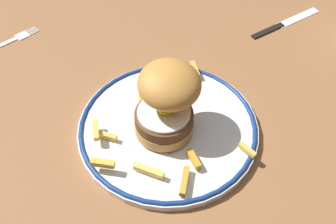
{
  "coord_description": "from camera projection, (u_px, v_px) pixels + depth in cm",
  "views": [
    {
      "loc": [
        4.76,
        -37.55,
        51.74
      ],
      "look_at": [
        3.06,
        3.54,
        4.6
      ],
      "focal_mm": 43.53,
      "sensor_mm": 36.0,
      "label": 1
    }
  ],
  "objects": [
    {
      "name": "fries_pile",
      "position": [
        156.0,
        139.0,
        0.62
      ],
      "size": [
        25.26,
        27.35,
        1.86
      ],
      "color": "gold",
      "rests_on": "dinner_plate"
    },
    {
      "name": "fork",
      "position": [
        7.0,
        42.0,
        0.8
      ],
      "size": [
        11.43,
        10.87,
        0.36
      ],
      "color": "silver",
      "rests_on": "ground_plane"
    },
    {
      "name": "dinner_plate",
      "position": [
        168.0,
        127.0,
        0.65
      ],
      "size": [
        28.94,
        28.94,
        1.6
      ],
      "color": "silver",
      "rests_on": "ground_plane"
    },
    {
      "name": "knife",
      "position": [
        281.0,
        25.0,
        0.84
      ],
      "size": [
        15.59,
        11.57,
        0.7
      ],
      "color": "black",
      "rests_on": "ground_plane"
    },
    {
      "name": "ground_plane",
      "position": [
        148.0,
        155.0,
        0.65
      ],
      "size": [
        126.12,
        95.2,
        4.0
      ],
      "primitive_type": "cube",
      "color": "brown"
    },
    {
      "name": "burger",
      "position": [
        167.0,
        101.0,
        0.61
      ],
      "size": [
        12.7,
        12.96,
        11.23
      ],
      "color": "#BE833C",
      "rests_on": "dinner_plate"
    }
  ]
}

